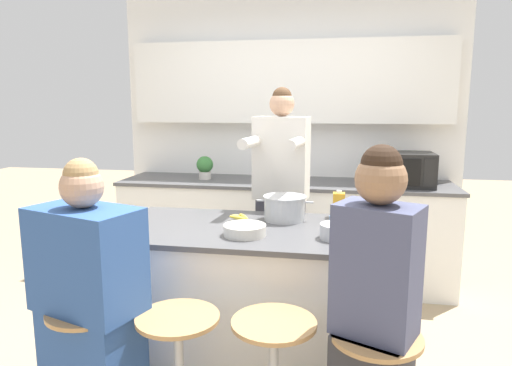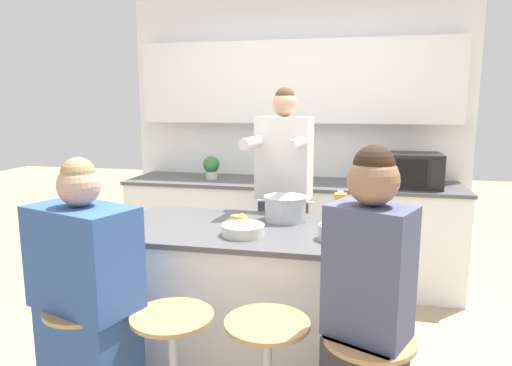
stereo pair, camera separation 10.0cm
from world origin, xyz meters
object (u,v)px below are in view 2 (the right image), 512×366
at_px(bar_stool_leftmost, 89,366).
at_px(microwave, 411,170).
at_px(person_wrapped_blanket, 87,313).
at_px(coffee_cup_near, 335,223).
at_px(kitchen_island, 253,300).
at_px(fruit_bowl, 335,232).
at_px(cooking_pot, 285,208).
at_px(person_seated_near, 367,332).
at_px(coffee_cup_far, 358,240).
at_px(banana_bunch, 240,217).
at_px(juice_carton, 340,206).
at_px(potted_plant, 211,166).
at_px(person_cooking, 283,213).

xyz_separation_m(bar_stool_leftmost, microwave, (1.68, 2.20, 0.70)).
height_order(person_wrapped_blanket, coffee_cup_near, person_wrapped_blanket).
bearing_deg(kitchen_island, fruit_bowl, -16.13).
bearing_deg(bar_stool_leftmost, cooking_pot, 48.88).
height_order(person_seated_near, coffee_cup_far, person_seated_near).
relative_size(kitchen_island, banana_bunch, 11.80).
bearing_deg(banana_bunch, cooking_pot, 12.72).
xyz_separation_m(juice_carton, potted_plant, (-1.23, 1.19, 0.06)).
relative_size(coffee_cup_far, banana_bunch, 0.88).
relative_size(kitchen_island, potted_plant, 7.55).
xyz_separation_m(kitchen_island, potted_plant, (-0.74, 1.53, 0.59)).
bearing_deg(potted_plant, banana_bunch, -65.54).
xyz_separation_m(banana_bunch, potted_plant, (-0.63, 1.38, 0.12)).
bearing_deg(coffee_cup_near, person_wrapped_blanket, -145.57).
distance_m(person_cooking, person_wrapped_blanket, 1.52).
height_order(kitchen_island, person_wrapped_blanket, person_wrapped_blanket).
distance_m(person_cooking, person_seated_near, 1.44).
relative_size(person_cooking, person_seated_near, 1.18).
bearing_deg(juice_carton, fruit_bowl, -90.92).
xyz_separation_m(person_seated_near, coffee_cup_near, (-0.17, 0.76, 0.26)).
xyz_separation_m(person_seated_near, microwave, (0.39, 2.19, 0.38)).
relative_size(kitchen_island, fruit_bowl, 8.84).
xyz_separation_m(fruit_bowl, microwave, (0.55, 1.62, 0.12)).
xyz_separation_m(fruit_bowl, coffee_cup_far, (0.12, -0.14, 0.01)).
bearing_deg(microwave, person_cooking, -137.31).
bearing_deg(banana_bunch, microwave, 49.31).
xyz_separation_m(person_cooking, person_seated_near, (0.56, -1.32, -0.17)).
xyz_separation_m(bar_stool_leftmost, coffee_cup_near, (1.12, 0.77, 0.57)).
height_order(kitchen_island, fruit_bowl, fruit_bowl).
bearing_deg(microwave, person_wrapped_blanket, -127.38).
height_order(cooking_pot, coffee_cup_far, cooking_pot).
distance_m(banana_bunch, microwave, 1.77).
xyz_separation_m(cooking_pot, fruit_bowl, (0.32, -0.35, -0.04)).
bearing_deg(cooking_pot, person_seated_near, -62.34).
bearing_deg(banana_bunch, person_wrapped_blanket, -121.57).
height_order(bar_stool_leftmost, fruit_bowl, fruit_bowl).
relative_size(cooking_pot, coffee_cup_near, 3.42).
bearing_deg(person_wrapped_blanket, bar_stool_leftmost, -125.19).
distance_m(person_seated_near, coffee_cup_far, 0.51).
height_order(cooking_pot, banana_bunch, cooking_pot).
height_order(coffee_cup_near, banana_bunch, coffee_cup_near).
relative_size(person_cooking, person_wrapped_blanket, 1.25).
distance_m(person_wrapped_blanket, person_seated_near, 1.28).
bearing_deg(person_cooking, kitchen_island, -91.88).
bearing_deg(person_cooking, coffee_cup_near, -49.34).
relative_size(banana_bunch, microwave, 0.29).
bearing_deg(juice_carton, person_wrapped_blanket, -137.17).
distance_m(banana_bunch, juice_carton, 0.64).
bearing_deg(person_cooking, banana_bunch, -107.57).
xyz_separation_m(person_wrapped_blanket, coffee_cup_near, (1.11, 0.76, 0.30)).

